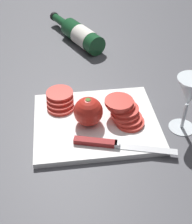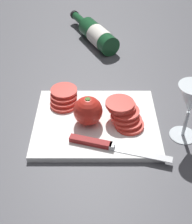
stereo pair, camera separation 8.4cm
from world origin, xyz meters
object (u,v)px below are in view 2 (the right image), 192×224
(wine_glass, at_px, (191,102))
(knife, at_px, (100,144))
(wine_bottle, at_px, (97,34))
(tomato_slice_stack_far, at_px, (125,114))
(tomato_slice_stack_near, at_px, (64,97))
(whole_tomato, at_px, (88,111))

(wine_glass, distance_m, knife, 0.25)
(wine_bottle, height_order, tomato_slice_stack_far, wine_bottle)
(knife, bearing_deg, tomato_slice_stack_far, 69.70)
(knife, height_order, tomato_slice_stack_near, tomato_slice_stack_near)
(wine_glass, height_order, tomato_slice_stack_far, wine_glass)
(wine_glass, bearing_deg, whole_tomato, -8.13)
(whole_tomato, xyz_separation_m, tomato_slice_stack_near, (0.07, -0.09, -0.02))
(wine_bottle, height_order, tomato_slice_stack_near, wine_bottle)
(wine_glass, bearing_deg, tomato_slice_stack_near, -20.49)
(knife, bearing_deg, wine_glass, 29.31)
(wine_bottle, distance_m, tomato_slice_stack_far, 0.49)
(knife, relative_size, tomato_slice_stack_near, 2.41)
(knife, distance_m, tomato_slice_stack_far, 0.12)
(wine_glass, relative_size, knife, 0.64)
(tomato_slice_stack_far, bearing_deg, whole_tomato, 0.95)
(wine_bottle, xyz_separation_m, knife, (-0.01, 0.57, -0.01))
(whole_tomato, relative_size, tomato_slice_stack_far, 0.68)
(whole_tomato, relative_size, tomato_slice_stack_near, 0.75)
(wine_bottle, distance_m, whole_tomato, 0.49)
(wine_glass, xyz_separation_m, knife, (0.22, 0.05, -0.09))
(wine_glass, bearing_deg, knife, 13.61)
(wine_bottle, relative_size, wine_glass, 1.99)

